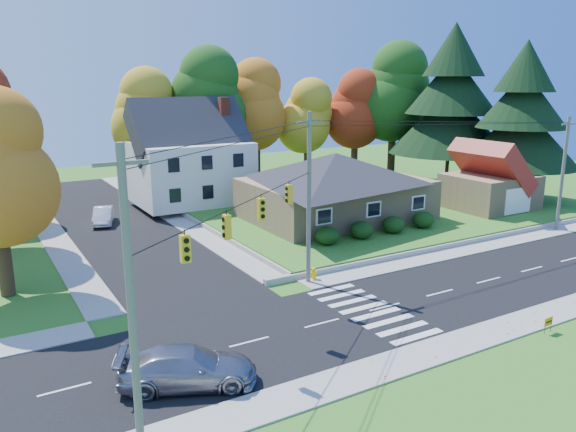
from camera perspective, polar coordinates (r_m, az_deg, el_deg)
name	(u,v)px	position (r m, az deg, el deg)	size (l,w,h in m)	color
ground	(385,307)	(30.46, 9.80, -9.13)	(120.00, 120.00, 0.00)	#3D7923
road_main	(385,307)	(30.45, 9.81, -9.11)	(90.00, 8.00, 0.02)	black
road_cross	(112,222)	(49.77, -17.48, -0.54)	(8.00, 44.00, 0.02)	black
sidewalk_north	(331,278)	(34.12, 4.38, -6.35)	(90.00, 2.00, 0.08)	#9C9A90
sidewalk_south	(457,344)	(27.19, 16.75, -12.35)	(90.00, 2.00, 0.08)	#9C9A90
lawn	(347,203)	(53.88, 6.06, 1.34)	(30.00, 30.00, 0.50)	#3D7923
ranch_house	(335,185)	(46.43, 4.84, 3.17)	(14.60, 10.60, 5.40)	tan
colonial_house	(191,158)	(53.07, -9.85, 5.78)	(10.40, 8.40, 9.60)	silver
garage	(490,182)	(53.07, 19.88, 3.26)	(7.30, 6.30, 4.60)	tan
hedge_row	(378,227)	(41.80, 9.12, -1.13)	(10.70, 1.70, 1.27)	#163A10
traffic_infrastructure	(370,208)	(29.79, 8.31, 0.82)	(38.10, 10.66, 10.00)	#666059
tree_lot_0	(148,115)	(57.73, -14.07, 9.92)	(6.72, 6.72, 12.51)	#3F2A19
tree_lot_1	(208,101)	(58.73, -8.14, 11.52)	(7.84, 7.84, 14.60)	#3F2A19
tree_lot_2	(256,105)	(62.18, -3.27, 11.15)	(7.28, 7.28, 13.56)	#3F2A19
tree_lot_3	(307,116)	(64.37, 1.99, 10.08)	(6.16, 6.16, 11.47)	#3F2A19
tree_lot_4	(356,109)	(66.93, 6.88, 10.69)	(6.72, 6.72, 12.51)	#3F2A19
tree_lot_5	(394,92)	(67.83, 10.73, 12.25)	(8.40, 8.40, 15.64)	#3F2A19
conifer_east_a	(451,102)	(62.75, 16.27, 11.05)	(12.80, 12.80, 16.96)	#3F2A19
conifer_east_b	(521,117)	(58.38, 22.63, 9.30)	(11.20, 11.20, 14.84)	#3F2A19
silver_sedan	(187,367)	(22.97, -10.17, -14.90)	(2.19, 5.38, 1.56)	gray
white_car	(103,216)	(49.03, -18.27, 0.02)	(1.45, 4.15, 1.37)	silver
fire_hydrant	(314,274)	(33.75, 2.63, -5.92)	(0.46, 0.36, 0.81)	#FFD200
yard_sign	(549,322)	(29.67, 24.95, -9.74)	(0.63, 0.07, 0.78)	black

